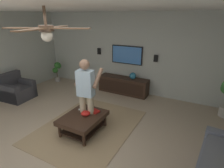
% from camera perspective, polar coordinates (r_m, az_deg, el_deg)
% --- Properties ---
extents(ground_plane, '(8.13, 8.13, 0.00)m').
position_cam_1_polar(ground_plane, '(4.16, -13.27, -16.90)').
color(ground_plane, tan).
extents(wall_back_tv, '(0.10, 6.97, 2.63)m').
position_cam_1_polar(wall_back_tv, '(6.23, 5.80, 9.42)').
color(wall_back_tv, '#B2B7AD').
rests_on(wall_back_tv, ground).
extents(ceiling_slab, '(6.61, 6.97, 0.10)m').
position_cam_1_polar(ceiling_slab, '(3.35, -17.24, 22.89)').
color(ceiling_slab, white).
extents(area_rug, '(2.61, 1.99, 0.01)m').
position_cam_1_polar(area_rug, '(4.53, -7.21, -12.95)').
color(area_rug, '#9E8460').
rests_on(area_rug, ground).
extents(armchair, '(0.86, 0.87, 0.82)m').
position_cam_1_polar(armchair, '(6.55, -27.48, -1.73)').
color(armchair, '#38383D').
rests_on(armchair, ground).
extents(coffee_table, '(1.00, 0.80, 0.40)m').
position_cam_1_polar(coffee_table, '(4.25, -8.95, -10.94)').
color(coffee_table, '#332116').
rests_on(coffee_table, ground).
extents(media_console, '(0.45, 1.70, 0.55)m').
position_cam_1_polar(media_console, '(6.25, 3.48, -0.39)').
color(media_console, '#332116').
rests_on(media_console, ground).
extents(tv, '(0.05, 1.08, 0.61)m').
position_cam_1_polar(tv, '(6.19, 4.63, 9.00)').
color(tv, black).
extents(person_standing, '(0.59, 0.60, 1.64)m').
position_cam_1_polar(person_standing, '(4.11, -8.02, -2.05)').
color(person_standing, '#C6B793').
rests_on(person_standing, ground).
extents(potted_plant_short, '(0.37, 0.33, 0.80)m').
position_cam_1_polar(potted_plant_short, '(7.61, -16.65, 4.71)').
color(potted_plant_short, '#B7B2A8').
rests_on(potted_plant_short, ground).
extents(bowl, '(0.21, 0.21, 0.09)m').
position_cam_1_polar(bowl, '(4.19, -8.20, -8.99)').
color(bowl, red).
rests_on(bowl, coffee_table).
extents(remote_white, '(0.10, 0.16, 0.02)m').
position_cam_1_polar(remote_white, '(4.43, -9.40, -7.84)').
color(remote_white, white).
rests_on(remote_white, coffee_table).
extents(book, '(0.20, 0.25, 0.04)m').
position_cam_1_polar(book, '(4.31, -5.49, -8.36)').
color(book, red).
rests_on(book, coffee_table).
extents(vase_round, '(0.22, 0.22, 0.22)m').
position_cam_1_polar(vase_round, '(6.00, 6.48, 2.52)').
color(vase_round, teal).
rests_on(vase_round, media_console).
extents(wall_speaker_left, '(0.06, 0.12, 0.22)m').
position_cam_1_polar(wall_speaker_left, '(5.90, 13.45, 7.75)').
color(wall_speaker_left, black).
extents(wall_speaker_right, '(0.06, 0.12, 0.22)m').
position_cam_1_polar(wall_speaker_right, '(6.70, -4.02, 10.12)').
color(wall_speaker_right, black).
extents(ceiling_fan, '(1.18, 1.16, 0.46)m').
position_cam_1_polar(ceiling_fan, '(2.72, -19.73, 15.40)').
color(ceiling_fan, '#4C3828').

